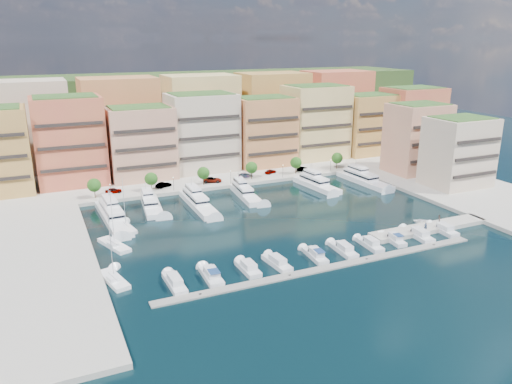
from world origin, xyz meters
TOP-DOWN VIEW (x-y plane):
  - ground at (0.00, 0.00)m, footprint 400.00×400.00m
  - north_quay at (0.00, 62.00)m, footprint 220.00×64.00m
  - east_quay at (62.00, -8.00)m, footprint 34.00×76.00m
  - west_quay at (-62.00, -8.00)m, footprint 34.00×76.00m
  - hillside at (0.00, 110.00)m, footprint 240.00×40.00m
  - south_pontoon at (-3.00, -30.00)m, footprint 72.00×2.20m
  - finger_pier at (30.00, -22.00)m, footprint 32.00×5.00m
  - apartment_1 at (-44.00, 51.99)m, footprint 20.00×16.50m
  - apartment_2 at (-23.00, 49.99)m, footprint 20.00×15.50m
  - apartment_3 at (-2.00, 51.99)m, footprint 22.00×16.50m
  - apartment_4 at (20.00, 49.99)m, footprint 20.00×15.50m
  - apartment_5 at (42.00, 51.99)m, footprint 22.00×16.50m
  - apartment_6 at (64.00, 49.99)m, footprint 20.00×15.50m
  - apartment_7 at (84.00, 47.99)m, footprint 22.00×16.50m
  - apartment_east_a at (62.00, 19.99)m, footprint 18.00×14.50m
  - apartment_east_b at (62.00, 1.99)m, footprint 18.00×14.50m
  - backblock_0 at (-55.00, 74.00)m, footprint 26.00×18.00m
  - backblock_1 at (-25.00, 74.00)m, footprint 26.00×18.00m
  - backblock_2 at (5.00, 74.00)m, footprint 26.00×18.00m
  - backblock_3 at (35.00, 74.00)m, footprint 26.00×18.00m
  - backblock_4 at (65.00, 74.00)m, footprint 26.00×18.00m
  - tree_0 at (-40.00, 33.50)m, footprint 3.80×3.80m
  - tree_1 at (-24.00, 33.50)m, footprint 3.80×3.80m
  - tree_2 at (-8.00, 33.50)m, footprint 3.80×3.80m
  - tree_3 at (8.00, 33.50)m, footprint 3.80×3.80m
  - tree_4 at (24.00, 33.50)m, footprint 3.80×3.80m
  - tree_5 at (40.00, 33.50)m, footprint 3.80×3.80m
  - lamppost_0 at (-36.00, 31.20)m, footprint 0.30×0.30m
  - lamppost_1 at (-18.00, 31.20)m, footprint 0.30×0.30m
  - lamppost_2 at (0.00, 31.20)m, footprint 0.30×0.30m
  - lamppost_3 at (18.00, 31.20)m, footprint 0.30×0.30m
  - lamppost_4 at (36.00, 31.20)m, footprint 0.30×0.30m
  - yacht_0 at (-37.99, 16.62)m, footprint 5.61×27.18m
  - yacht_1 at (-27.10, 20.86)m, footprint 6.39×18.07m
  - yacht_2 at (-14.99, 18.12)m, footprint 4.73×23.81m
  - yacht_3 at (0.05, 20.30)m, footprint 5.86×19.29m
  - yacht_5 at (23.63, 20.23)m, footprint 6.47×19.52m
  - yacht_6 at (40.03, 18.58)m, footprint 6.31×23.00m
  - cruiser_0 at (-33.15, -24.60)m, footprint 2.67×9.09m
  - cruiser_1 at (-26.00, -24.61)m, footprint 3.18×8.56m
  - cruiser_2 at (-18.30, -24.58)m, footprint 2.80×7.50m
  - cruiser_3 at (-11.97, -24.59)m, footprint 3.23×8.64m
  - cruiser_4 at (-3.08, -24.61)m, footprint 3.09×8.37m
  - cruiser_5 at (3.96, -24.59)m, footprint 3.13×8.52m
  - cruiser_6 at (10.89, -24.59)m, footprint 2.92×7.98m
  - cruiser_7 at (17.46, -24.59)m, footprint 3.08×7.27m
  - cruiser_8 at (24.52, -24.60)m, footprint 3.72×9.07m
  - cruiser_9 at (32.08, -24.59)m, footprint 3.11×8.00m
  - sailboat_1 at (-40.42, -1.44)m, footprint 6.09×10.78m
  - sailboat_0 at (-43.18, -18.25)m, footprint 4.89×9.99m
  - sailboat_2 at (-36.14, 7.97)m, footprint 4.07×8.58m
  - tender_3 at (32.20, -18.55)m, footprint 1.83×1.61m
  - tender_2 at (31.91, -17.42)m, footprint 4.64×4.08m
  - car_0 at (-34.56, 36.11)m, footprint 4.68×1.94m
  - car_1 at (-19.89, 35.87)m, footprint 5.20×3.30m
  - car_2 at (-4.63, 35.11)m, footprint 6.33×4.39m
  - car_3 at (7.14, 36.22)m, footprint 5.08×2.19m
  - car_4 at (16.46, 37.07)m, footprint 4.71×3.26m
  - car_5 at (27.88, 36.10)m, footprint 4.50×3.03m
  - person_0 at (27.08, -23.83)m, footprint 0.84×0.81m
  - person_1 at (33.98, -20.85)m, footprint 1.14×1.05m

SIDE VIEW (x-z plane):
  - ground at x=0.00m, z-range 0.00..0.00m
  - north_quay at x=0.00m, z-range -1.00..1.00m
  - east_quay at x=62.00m, z-range -1.00..1.00m
  - west_quay at x=-62.00m, z-range -1.00..1.00m
  - hillside at x=0.00m, z-range -29.00..29.00m
  - south_pontoon at x=-3.00m, z-range -0.17..0.17m
  - finger_pier at x=30.00m, z-range -1.00..1.00m
  - sailboat_1 at x=-40.42m, z-range -6.29..6.91m
  - sailboat_0 at x=-43.18m, z-range -6.29..6.91m
  - sailboat_2 at x=-36.14m, z-range -6.28..6.92m
  - tender_2 at x=31.91m, z-range 0.00..0.80m
  - tender_3 at x=32.20m, z-range 0.00..0.92m
  - cruiser_0 at x=-33.15m, z-range -0.73..1.82m
  - cruiser_8 at x=24.52m, z-range -0.73..1.82m
  - cruiser_3 at x=-11.97m, z-range -0.73..1.82m
  - cruiser_5 at x=3.96m, z-range -0.73..1.82m
  - cruiser_9 at x=32.08m, z-range -0.73..1.82m
  - cruiser_6 at x=10.89m, z-range -0.73..1.82m
  - cruiser_2 at x=-18.30m, z-range -0.73..1.82m
  - cruiser_1 at x=-26.00m, z-range -0.76..1.90m
  - cruiser_4 at x=-3.08m, z-range -0.76..1.90m
  - cruiser_7 at x=17.46m, z-range -0.76..1.90m
  - yacht_1 at x=-27.10m, z-range -2.56..4.74m
  - yacht_6 at x=40.03m, z-range -2.44..4.86m
  - yacht_0 at x=-37.99m, z-range -2.44..4.86m
  - yacht_2 at x=-14.99m, z-range -2.44..4.86m
  - yacht_5 at x=23.63m, z-range -2.44..4.86m
  - yacht_3 at x=0.05m, z-range -2.44..4.86m
  - car_5 at x=27.88m, z-range 1.00..2.40m
  - car_3 at x=7.14m, z-range 1.00..2.46m
  - car_4 at x=16.46m, z-range 1.00..2.49m
  - car_0 at x=-34.56m, z-range 1.00..2.59m
  - car_2 at x=-4.63m, z-range 1.00..2.61m
  - car_1 at x=-19.89m, z-range 1.00..2.62m
  - person_1 at x=33.98m, z-range 1.00..2.88m
  - person_0 at x=27.08m, z-range 1.00..2.94m
  - lamppost_0 at x=-36.00m, z-range 1.73..5.93m
  - lamppost_1 at x=-18.00m, z-range 1.73..5.93m
  - lamppost_2 at x=0.00m, z-range 1.73..5.93m
  - lamppost_3 at x=18.00m, z-range 1.73..5.93m
  - lamppost_4 at x=36.00m, z-range 1.73..5.93m
  - tree_0 at x=-40.00m, z-range 1.92..7.57m
  - tree_1 at x=-24.00m, z-range 1.92..7.57m
  - tree_2 at x=-8.00m, z-range 1.92..7.57m
  - tree_3 at x=8.00m, z-range 1.92..7.57m
  - tree_4 at x=24.00m, z-range 1.92..7.57m
  - tree_5 at x=40.00m, z-range 1.92..7.57m
  - apartment_east_b at x=62.00m, z-range 0.91..21.71m
  - apartment_east_a at x=62.00m, z-range 0.91..23.71m
  - apartment_2 at x=-23.00m, z-range 0.91..23.71m
  - apartment_6 at x=64.00m, z-range 0.91..23.71m
  - apartment_4 at x=20.00m, z-range 0.91..24.71m
  - apartment_7 at x=84.00m, z-range 0.91..25.71m
  - apartment_3 at x=-2.00m, z-range 0.91..26.71m
  - apartment_5 at x=42.00m, z-range 0.91..27.71m
  - apartment_1 at x=-44.00m, z-range 0.91..27.71m
  - backblock_0 at x=-55.00m, z-range 1.00..31.00m
  - backblock_1 at x=-25.00m, z-range 1.00..31.00m
  - backblock_2 at x=5.00m, z-range 1.00..31.00m
  - backblock_3 at x=35.00m, z-range 1.00..31.00m
  - backblock_4 at x=65.00m, z-range 1.00..31.00m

